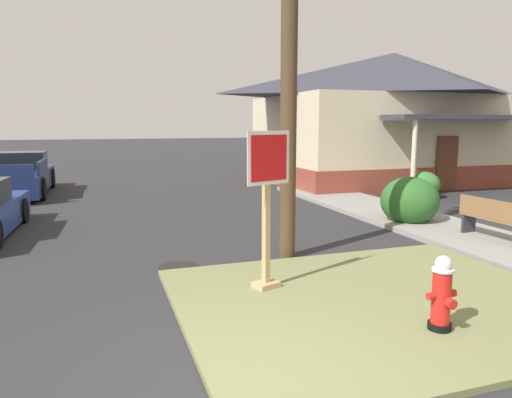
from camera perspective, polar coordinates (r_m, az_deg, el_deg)
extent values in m
plane|color=#2B2B2D|center=(4.70, -1.83, -22.85)|extent=(160.00, 160.00, 0.00)
cube|color=olive|center=(6.95, 14.43, -11.84)|extent=(5.49, 4.51, 0.08)
cube|color=gray|center=(12.12, 20.51, -3.07)|extent=(2.20, 15.00, 0.12)
cylinder|color=black|center=(6.18, 21.29, -14.10)|extent=(0.28, 0.27, 0.08)
cylinder|color=red|center=(6.05, 21.48, -10.98)|extent=(0.22, 0.22, 0.63)
cylinder|color=silver|center=(5.95, 21.67, -7.98)|extent=(0.25, 0.25, 0.03)
sphere|color=silver|center=(5.93, 21.71, -7.28)|extent=(0.19, 0.19, 0.19)
cube|color=silver|center=(5.91, 21.75, -6.63)|extent=(0.04, 0.04, 0.04)
cylinder|color=red|center=(5.95, 20.37, -10.94)|extent=(0.08, 0.09, 0.09)
cylinder|color=red|center=(6.13, 22.59, -10.46)|extent=(0.08, 0.09, 0.09)
cylinder|color=red|center=(5.94, 22.48, -11.60)|extent=(0.12, 0.09, 0.12)
cube|color=tan|center=(6.86, 1.24, -1.71)|extent=(0.12, 0.12, 2.25)
cube|color=tan|center=(7.14, 1.21, -10.28)|extent=(0.43, 0.39, 0.08)
cube|color=white|center=(6.72, 1.54, 4.99)|extent=(0.72, 0.27, 0.76)
cube|color=red|center=(6.71, 1.62, 4.99)|extent=(0.62, 0.23, 0.65)
cylinder|color=black|center=(8.45, -9.31, -8.13)|extent=(0.70, 0.70, 0.02)
cylinder|color=black|center=(13.36, -26.43, -1.28)|extent=(0.25, 0.63, 0.62)
sphere|color=white|center=(14.16, -27.05, -0.13)|extent=(0.14, 0.14, 0.14)
cube|color=#19234C|center=(18.72, -26.83, 1.98)|extent=(2.01, 5.43, 0.68)
cube|color=black|center=(19.41, -26.64, 4.12)|extent=(1.74, 1.42, 0.68)
cube|color=#19234C|center=(17.61, -24.43, 3.60)|extent=(0.12, 2.27, 0.44)
cube|color=#19234C|center=(16.06, -28.38, 2.87)|extent=(1.76, 0.12, 0.44)
cylinder|color=black|center=(20.22, -23.55, 2.31)|extent=(0.27, 0.76, 0.76)
cylinder|color=black|center=(17.01, -24.56, 1.12)|extent=(0.27, 0.76, 0.76)
cube|color=brown|center=(10.93, 26.86, -2.08)|extent=(0.46, 1.52, 0.06)
cube|color=brown|center=(10.76, 26.30, -1.01)|extent=(0.11, 1.51, 0.38)
cube|color=#2D2D33|center=(11.43, 24.30, -2.66)|extent=(0.36, 0.07, 0.41)
cylinder|color=#4C3823|center=(8.83, 4.08, 21.51)|extent=(0.30, 0.30, 8.79)
cube|color=brown|center=(21.81, 15.84, 3.35)|extent=(10.71, 7.16, 0.90)
cube|color=beige|center=(21.72, 16.05, 8.11)|extent=(10.49, 7.02, 2.72)
pyramid|color=#33333D|center=(21.82, 16.32, 14.16)|extent=(11.24, 7.52, 1.88)
cube|color=#33333D|center=(18.35, 23.79, 9.02)|extent=(5.89, 1.40, 0.16)
cylinder|color=beige|center=(16.43, 18.52, 4.65)|extent=(0.16, 0.16, 2.72)
cube|color=brown|center=(18.91, 22.08, 4.03)|extent=(0.90, 0.06, 2.00)
ellipsoid|color=#377433|center=(16.94, 19.66, 1.62)|extent=(1.04, 1.04, 0.90)
ellipsoid|color=#2C5E25|center=(12.26, 18.07, -0.23)|extent=(1.41, 1.41, 1.21)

